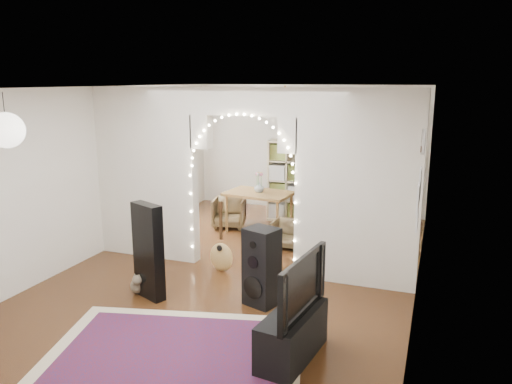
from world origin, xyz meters
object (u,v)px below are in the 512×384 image
(media_console, at_px, (292,335))
(dining_chair_right, at_px, (288,234))
(dining_table, at_px, (259,196))
(dining_chair_left, at_px, (229,213))
(bookcase, at_px, (308,182))
(acoustic_guitar, at_px, (221,246))
(floor_speaker, at_px, (262,267))

(media_console, distance_m, dining_chair_right, 3.50)
(dining_table, bearing_deg, dining_chair_right, -34.97)
(dining_table, height_order, dining_chair_left, dining_table)
(media_console, bearing_deg, bookcase, 110.66)
(media_console, distance_m, bookcase, 5.17)
(media_console, height_order, dining_chair_right, media_console)
(acoustic_guitar, bearing_deg, dining_table, 110.03)
(bookcase, xyz_separation_m, dining_table, (-0.67, -0.99, -0.13))
(bookcase, bearing_deg, media_console, -81.73)
(bookcase, height_order, dining_table, bookcase)
(acoustic_guitar, xyz_separation_m, dining_chair_left, (-0.80, 2.16, -0.11))
(acoustic_guitar, height_order, floor_speaker, acoustic_guitar)
(acoustic_guitar, xyz_separation_m, dining_table, (-0.16, 2.08, 0.29))
(dining_chair_left, bearing_deg, media_console, -73.14)
(dining_chair_left, bearing_deg, dining_table, -20.95)
(media_console, bearing_deg, acoustic_guitar, 138.44)
(floor_speaker, height_order, bookcase, bookcase)
(acoustic_guitar, bearing_deg, media_console, -33.65)
(dining_table, xyz_separation_m, dining_chair_left, (-0.65, 0.08, -0.40))
(dining_table, bearing_deg, acoustic_guitar, -79.20)
(acoustic_guitar, relative_size, floor_speaker, 0.90)
(bookcase, height_order, dining_chair_right, bookcase)
(floor_speaker, bearing_deg, dining_table, 129.66)
(floor_speaker, distance_m, dining_chair_right, 2.30)
(bookcase, distance_m, dining_chair_left, 1.69)
(floor_speaker, xyz_separation_m, bookcase, (-0.42, 3.93, 0.31))
(floor_speaker, distance_m, dining_table, 3.14)
(acoustic_guitar, relative_size, dining_chair_right, 1.77)
(bookcase, bearing_deg, acoustic_guitar, -104.10)
(media_console, bearing_deg, dining_table, 122.13)
(dining_chair_left, xyz_separation_m, dining_chair_right, (1.41, -0.75, -0.05))
(acoustic_guitar, xyz_separation_m, media_console, (1.66, -1.93, -0.15))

